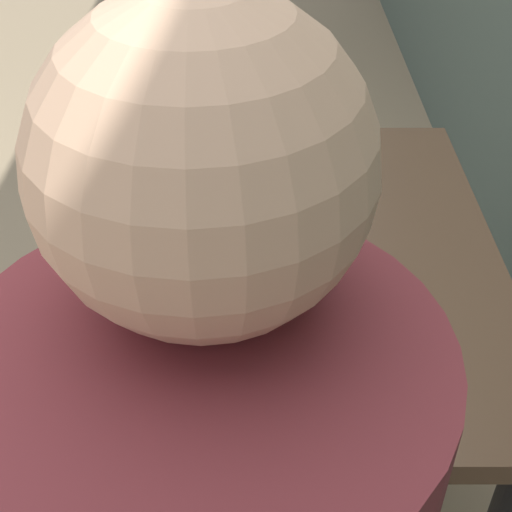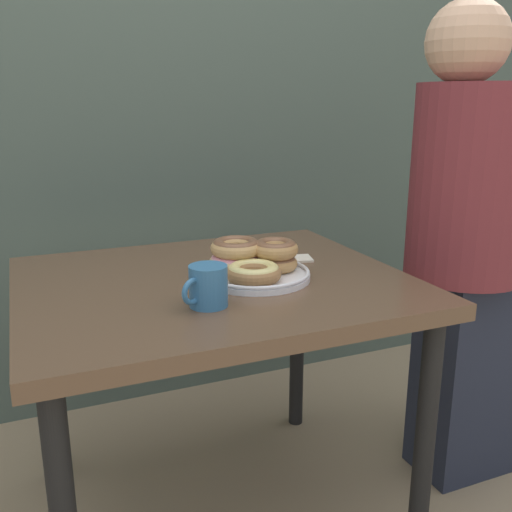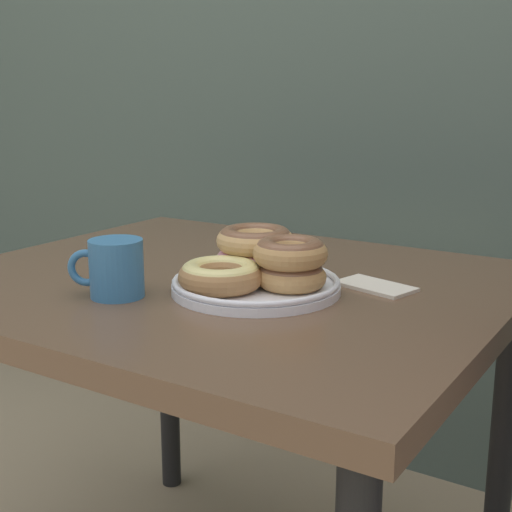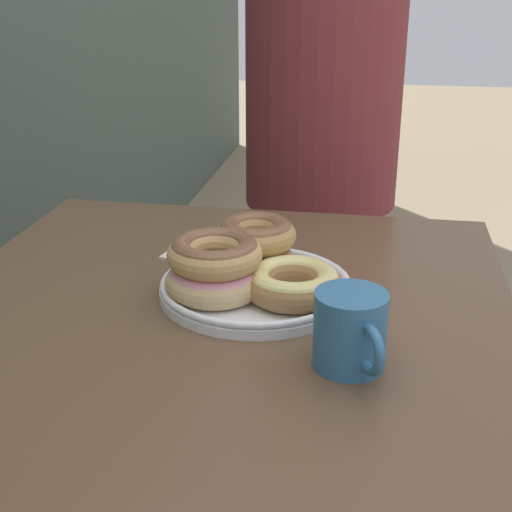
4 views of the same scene
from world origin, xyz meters
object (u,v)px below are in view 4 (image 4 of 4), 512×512
at_px(dining_table, 210,378).
at_px(napkin, 197,248).
at_px(coffee_mug, 351,330).
at_px(donut_plate, 249,269).
at_px(person_figure, 322,155).

xyz_separation_m(dining_table, napkin, (0.25, 0.08, 0.09)).
bearing_deg(napkin, coffee_mug, -140.87).
relative_size(donut_plate, person_figure, 0.21).
bearing_deg(person_figure, napkin, 161.84).
bearing_deg(coffee_mug, napkin, 39.13).
xyz_separation_m(dining_table, coffee_mug, (-0.08, -0.19, 0.13)).
relative_size(donut_plate, coffee_mug, 2.53).
distance_m(dining_table, coffee_mug, 0.24).
bearing_deg(dining_table, coffee_mug, -112.14).
bearing_deg(donut_plate, coffee_mug, -138.60).
relative_size(coffee_mug, napkin, 0.81).
bearing_deg(dining_table, donut_plate, -21.24).
relative_size(coffee_mug, person_figure, 0.08).
height_order(person_figure, napkin, person_figure).
relative_size(dining_table, napkin, 6.82).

